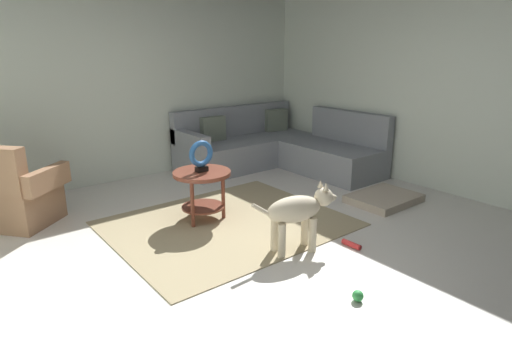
{
  "coord_description": "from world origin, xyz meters",
  "views": [
    {
      "loc": [
        -2.18,
        -2.7,
        1.78
      ],
      "look_at": [
        0.45,
        0.6,
        0.55
      ],
      "focal_mm": 29.9,
      "sensor_mm": 36.0,
      "label": 1
    }
  ],
  "objects_px": {
    "side_table": "(202,183)",
    "dog_bed_mat": "(384,198)",
    "dog": "(298,211)",
    "armchair": "(16,196)",
    "dog_toy_ball": "(358,296)",
    "torus_sculpture": "(201,155)",
    "dog_toy_rope": "(351,244)",
    "sectional_couch": "(277,149)"
  },
  "relations": [
    {
      "from": "dog_toy_ball",
      "to": "dog",
      "type": "bearing_deg",
      "value": 75.76
    },
    {
      "from": "sectional_couch",
      "to": "dog",
      "type": "bearing_deg",
      "value": -127.28
    },
    {
      "from": "torus_sculpture",
      "to": "dog",
      "type": "relative_size",
      "value": 0.39
    },
    {
      "from": "dog_bed_mat",
      "to": "armchair",
      "type": "bearing_deg",
      "value": 151.3
    },
    {
      "from": "sectional_couch",
      "to": "armchair",
      "type": "relative_size",
      "value": 2.25
    },
    {
      "from": "sectional_couch",
      "to": "dog_toy_rope",
      "type": "bearing_deg",
      "value": -116.73
    },
    {
      "from": "torus_sculpture",
      "to": "dog_bed_mat",
      "type": "xyz_separation_m",
      "value": [
        1.97,
        -0.87,
        -0.67
      ]
    },
    {
      "from": "dog_toy_ball",
      "to": "dog_toy_rope",
      "type": "relative_size",
      "value": 0.43
    },
    {
      "from": "dog_toy_rope",
      "to": "dog",
      "type": "bearing_deg",
      "value": 148.91
    },
    {
      "from": "side_table",
      "to": "dog_bed_mat",
      "type": "distance_m",
      "value": 2.18
    },
    {
      "from": "sectional_couch",
      "to": "dog",
      "type": "xyz_separation_m",
      "value": [
        -1.68,
        -2.21,
        0.09
      ]
    },
    {
      "from": "sectional_couch",
      "to": "side_table",
      "type": "height_order",
      "value": "sectional_couch"
    },
    {
      "from": "dog_bed_mat",
      "to": "dog_toy_rope",
      "type": "distance_m",
      "value": 1.35
    },
    {
      "from": "dog_toy_ball",
      "to": "torus_sculpture",
      "type": "bearing_deg",
      "value": 92.16
    },
    {
      "from": "armchair",
      "to": "side_table",
      "type": "height_order",
      "value": "armchair"
    },
    {
      "from": "armchair",
      "to": "side_table",
      "type": "bearing_deg",
      "value": 16.12
    },
    {
      "from": "torus_sculpture",
      "to": "dog_toy_rope",
      "type": "bearing_deg",
      "value": -62.53
    },
    {
      "from": "side_table",
      "to": "dog_toy_rope",
      "type": "relative_size",
      "value": 3.08
    },
    {
      "from": "torus_sculpture",
      "to": "dog",
      "type": "height_order",
      "value": "torus_sculpture"
    },
    {
      "from": "armchair",
      "to": "side_table",
      "type": "xyz_separation_m",
      "value": [
        1.55,
        -1.05,
        0.09
      ]
    },
    {
      "from": "torus_sculpture",
      "to": "dog",
      "type": "xyz_separation_m",
      "value": [
        0.29,
        -1.14,
        -0.33
      ]
    },
    {
      "from": "armchair",
      "to": "dog_toy_rope",
      "type": "height_order",
      "value": "armchair"
    },
    {
      "from": "dog_bed_mat",
      "to": "dog_toy_rope",
      "type": "xyz_separation_m",
      "value": [
        -1.24,
        -0.53,
        -0.02
      ]
    },
    {
      "from": "torus_sculpture",
      "to": "dog_toy_rope",
      "type": "relative_size",
      "value": 1.67
    },
    {
      "from": "armchair",
      "to": "torus_sculpture",
      "type": "xyz_separation_m",
      "value": [
        1.55,
        -1.05,
        0.39
      ]
    },
    {
      "from": "armchair",
      "to": "dog",
      "type": "height_order",
      "value": "armchair"
    },
    {
      "from": "armchair",
      "to": "dog_toy_rope",
      "type": "bearing_deg",
      "value": 3.18
    },
    {
      "from": "side_table",
      "to": "dog_toy_rope",
      "type": "xyz_separation_m",
      "value": [
        0.73,
        -1.4,
        -0.39
      ]
    },
    {
      "from": "side_table",
      "to": "dog_bed_mat",
      "type": "bearing_deg",
      "value": -23.94
    },
    {
      "from": "armchair",
      "to": "dog_toy_ball",
      "type": "height_order",
      "value": "armchair"
    },
    {
      "from": "side_table",
      "to": "dog_toy_rope",
      "type": "distance_m",
      "value": 1.63
    },
    {
      "from": "dog_toy_ball",
      "to": "dog_toy_rope",
      "type": "xyz_separation_m",
      "value": [
        0.65,
        0.59,
        -0.02
      ]
    },
    {
      "from": "armchair",
      "to": "sectional_couch",
      "type": "bearing_deg",
      "value": 50.49
    },
    {
      "from": "sectional_couch",
      "to": "torus_sculpture",
      "type": "relative_size",
      "value": 6.9
    },
    {
      "from": "armchair",
      "to": "dog",
      "type": "bearing_deg",
      "value": 0.38
    },
    {
      "from": "side_table",
      "to": "dog_toy_rope",
      "type": "height_order",
      "value": "side_table"
    },
    {
      "from": "torus_sculpture",
      "to": "dog_toy_ball",
      "type": "height_order",
      "value": "torus_sculpture"
    },
    {
      "from": "dog_bed_mat",
      "to": "dog_toy_rope",
      "type": "height_order",
      "value": "dog_bed_mat"
    },
    {
      "from": "dog_bed_mat",
      "to": "dog",
      "type": "xyz_separation_m",
      "value": [
        -1.67,
        -0.26,
        0.33
      ]
    },
    {
      "from": "dog",
      "to": "torus_sculpture",
      "type": "bearing_deg",
      "value": -151.22
    },
    {
      "from": "dog_bed_mat",
      "to": "dog",
      "type": "height_order",
      "value": "dog"
    },
    {
      "from": "side_table",
      "to": "torus_sculpture",
      "type": "height_order",
      "value": "torus_sculpture"
    }
  ]
}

